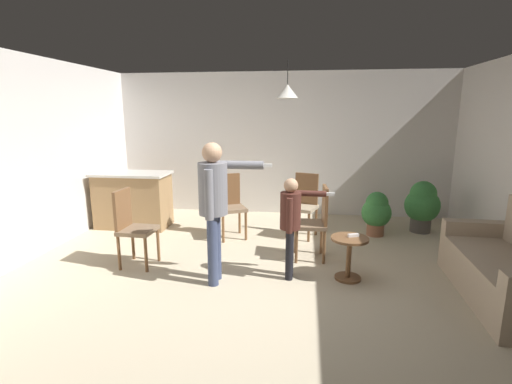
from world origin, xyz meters
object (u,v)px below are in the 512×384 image
object	(u,v)px
kitchen_counter	(133,200)
dining_chair_near_wall	(132,225)
person_child	(291,217)
dining_chair_by_counter	(230,203)
dining_chair_centre_back	(304,202)
dining_chair_spare	(316,220)
side_table_by_couch	(349,253)
potted_plant_corner	(376,212)
person_adult	(214,198)
spare_remote_on_table	(353,235)
potted_plant_by_wall	(422,204)

from	to	relation	value
kitchen_counter	dining_chair_near_wall	world-z (taller)	dining_chair_near_wall
person_child	dining_chair_by_counter	xyz separation A→B (m)	(-1.02, 1.40, -0.21)
dining_chair_centre_back	dining_chair_spare	distance (m)	0.98
dining_chair_spare	dining_chair_by_counter	bearing A→B (deg)	56.62
side_table_by_couch	dining_chair_by_counter	distance (m)	2.19
side_table_by_couch	person_child	xyz separation A→B (m)	(-0.68, -0.04, 0.42)
dining_chair_by_counter	dining_chair_spare	bearing A→B (deg)	124.13
potted_plant_corner	person_adult	bearing A→B (deg)	-137.03
kitchen_counter	person_child	size ratio (longest dim) A/B	1.04
side_table_by_couch	person_adult	size ratio (longest dim) A/B	0.32
dining_chair_centre_back	person_child	bearing A→B (deg)	104.48
dining_chair_by_counter	spare_remote_on_table	size ratio (longest dim) A/B	7.69
potted_plant_by_wall	potted_plant_corner	bearing A→B (deg)	-159.33
dining_chair_by_counter	potted_plant_corner	xyz separation A→B (m)	(2.31, 0.36, -0.15)
person_child	potted_plant_corner	world-z (taller)	person_child
person_adult	dining_chair_by_counter	size ratio (longest dim) A/B	1.63
dining_chair_near_wall	dining_chair_spare	size ratio (longest dim) A/B	1.00
side_table_by_couch	person_child	distance (m)	0.81
side_table_by_couch	potted_plant_corner	xyz separation A→B (m)	(0.61, 1.72, 0.07)
side_table_by_couch	spare_remote_on_table	xyz separation A→B (m)	(0.04, 0.03, 0.21)
person_adult	dining_chair_near_wall	xyz separation A→B (m)	(-1.17, 0.34, -0.46)
person_child	potted_plant_by_wall	xyz separation A→B (m)	(2.07, 2.06, -0.28)
potted_plant_corner	spare_remote_on_table	world-z (taller)	potted_plant_corner
kitchen_counter	dining_chair_centre_back	xyz separation A→B (m)	(2.92, -0.09, 0.07)
side_table_by_couch	potted_plant_by_wall	size ratio (longest dim) A/B	0.61
dining_chair_spare	spare_remote_on_table	xyz separation A→B (m)	(0.42, -0.57, -0.01)
kitchen_counter	dining_chair_spare	xyz separation A→B (m)	(3.08, -1.06, 0.07)
person_adult	dining_chair_by_counter	bearing A→B (deg)	-175.40
potted_plant_by_wall	spare_remote_on_table	size ratio (longest dim) A/B	6.58
dining_chair_by_counter	spare_remote_on_table	xyz separation A→B (m)	(1.74, -1.33, -0.01)
dining_chair_by_counter	potted_plant_by_wall	world-z (taller)	dining_chair_by_counter
person_adult	potted_plant_by_wall	size ratio (longest dim) A/B	1.90
person_child	potted_plant_by_wall	distance (m)	2.93
person_child	spare_remote_on_table	distance (m)	0.76
person_child	dining_chair_near_wall	xyz separation A→B (m)	(-2.02, 0.10, -0.21)
dining_chair_spare	side_table_by_couch	bearing A→B (deg)	-151.00
potted_plant_by_wall	person_adult	bearing A→B (deg)	-141.89
side_table_by_couch	person_adult	xyz separation A→B (m)	(-1.54, -0.28, 0.68)
potted_plant_corner	dining_chair_centre_back	bearing A→B (deg)	-172.39
person_adult	person_child	size ratio (longest dim) A/B	1.35
dining_chair_by_counter	dining_chair_near_wall	distance (m)	1.65
person_child	potted_plant_corner	bearing A→B (deg)	145.03
potted_plant_by_wall	side_table_by_couch	bearing A→B (deg)	-124.53
kitchen_counter	dining_chair_near_wall	size ratio (longest dim) A/B	1.26
kitchen_counter	spare_remote_on_table	bearing A→B (deg)	-24.93
kitchen_counter	dining_chair_by_counter	distance (m)	1.79
kitchen_counter	spare_remote_on_table	size ratio (longest dim) A/B	9.69
kitchen_counter	potted_plant_by_wall	size ratio (longest dim) A/B	1.47
side_table_by_couch	spare_remote_on_table	size ratio (longest dim) A/B	4.00
dining_chair_centre_back	spare_remote_on_table	size ratio (longest dim) A/B	7.69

